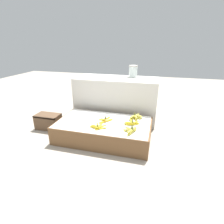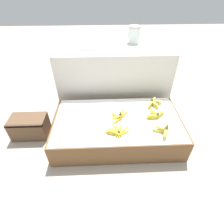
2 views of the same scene
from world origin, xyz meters
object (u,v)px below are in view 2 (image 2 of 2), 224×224
banana_bunch_middle_midleft (119,116)px  foam_tray_white (91,47)px  banana_bunch_middle_midright (156,115)px  banana_bunch_front_midright (164,130)px  glass_jar (134,34)px  wooden_crate (30,127)px  banana_bunch_back_midright (153,103)px  banana_bunch_front_midleft (118,131)px

banana_bunch_middle_midleft → foam_tray_white: (-0.28, 0.71, 0.44)m
banana_bunch_middle_midleft → banana_bunch_middle_midright: 0.37m
banana_bunch_front_midright → glass_jar: size_ratio=1.12×
wooden_crate → banana_bunch_middle_midright: (1.32, -0.06, 0.17)m
banana_bunch_middle_midright → banana_bunch_back_midright: bearing=83.8°
wooden_crate → foam_tray_white: foam_tray_white is taller
banana_bunch_back_midright → glass_jar: 0.87m
banana_bunch_front_midright → banana_bunch_back_midright: 0.42m
banana_bunch_middle_midleft → banana_bunch_middle_midright: (0.37, -0.00, -0.00)m
wooden_crate → banana_bunch_middle_midleft: (0.95, -0.06, 0.17)m
banana_bunch_front_midleft → foam_tray_white: foam_tray_white is taller
banana_bunch_front_midleft → glass_jar: size_ratio=1.28×
banana_bunch_back_midright → banana_bunch_front_midright: bearing=-89.8°
banana_bunch_front_midright → banana_bunch_back_midright: size_ratio=0.99×
banana_bunch_front_midright → foam_tray_white: 1.23m
banana_bunch_back_midright → glass_jar: size_ratio=1.13×
banana_bunch_front_midleft → banana_bunch_middle_midleft: 0.21m
banana_bunch_front_midright → banana_bunch_middle_midleft: banana_bunch_front_midright is taller
banana_bunch_front_midright → banana_bunch_middle_midleft: bearing=150.6°
banana_bunch_middle_midright → banana_bunch_middle_midleft: bearing=179.9°
wooden_crate → banana_bunch_middle_midright: banana_bunch_middle_midright is taller
wooden_crate → glass_jar: glass_jar is taller
banana_bunch_front_midright → banana_bunch_middle_midright: 0.22m
banana_bunch_front_midleft → banana_bunch_middle_midleft: bearing=81.7°
foam_tray_white → banana_bunch_middle_midleft: bearing=-68.4°
banana_bunch_middle_midleft → banana_bunch_front_midright: bearing=-29.4°
wooden_crate → banana_bunch_middle_midright: bearing=-2.6°
banana_bunch_back_midright → glass_jar: (-0.16, 0.67, 0.53)m
glass_jar → foam_tray_white: size_ratio=0.73×
banana_bunch_middle_midright → glass_jar: glass_jar is taller
banana_bunch_middle_midleft → banana_bunch_front_midleft: bearing=-98.3°
wooden_crate → banana_bunch_front_midleft: banana_bunch_front_midleft is taller
banana_bunch_middle_midright → foam_tray_white: bearing=132.2°
wooden_crate → banana_bunch_back_midright: bearing=6.0°
banana_bunch_middle_midright → banana_bunch_back_midright: 0.20m
banana_bunch_middle_midleft → foam_tray_white: bearing=111.6°
banana_bunch_front_midright → foam_tray_white: (-0.67, 0.93, 0.44)m
wooden_crate → banana_bunch_middle_midleft: size_ratio=1.91×
banana_bunch_front_midleft → banana_bunch_front_midright: (0.42, -0.01, 0.01)m
banana_bunch_front_midright → banana_bunch_back_midright: bearing=90.2°
banana_bunch_middle_midright → foam_tray_white: size_ratio=0.80×
banana_bunch_front_midright → banana_bunch_middle_midleft: size_ratio=1.11×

